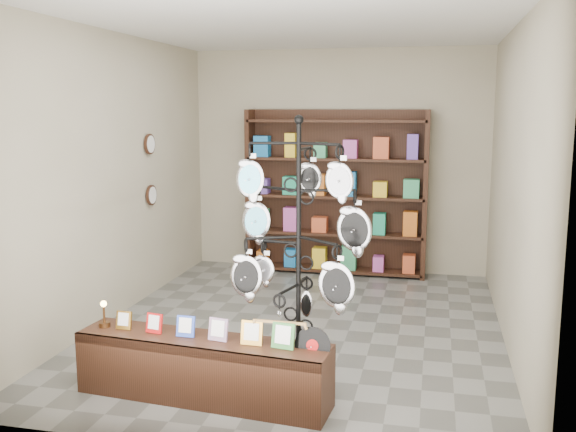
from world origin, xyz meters
name	(u,v)px	position (x,y,z in m)	size (l,w,h in m)	color
ground	(300,327)	(0.00, 0.00, 0.00)	(5.00, 5.00, 0.00)	slate
room_envelope	(301,146)	(0.00, 0.00, 1.85)	(5.00, 5.00, 5.00)	#B2A990
display_tree	(299,237)	(0.31, -1.52, 1.25)	(1.11, 0.98, 2.16)	black
front_shelf	(203,368)	(-0.38, -1.78, 0.25)	(2.01, 0.58, 0.70)	black
back_shelving	(336,198)	(0.00, 2.30, 1.03)	(2.42, 0.36, 2.20)	black
wall_clocks	(150,170)	(-1.97, 0.80, 1.50)	(0.03, 0.24, 0.84)	black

